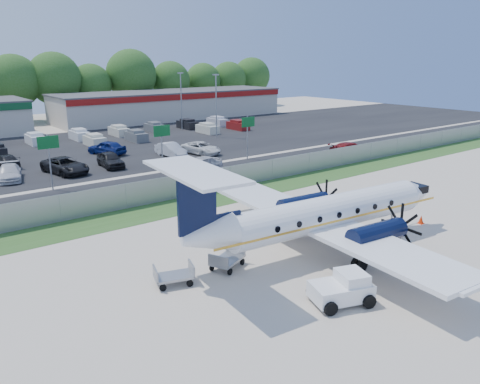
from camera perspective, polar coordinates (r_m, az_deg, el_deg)
ground at (r=29.11m, az=7.23°, el=-6.96°), size 170.00×170.00×0.00m
grass_verge at (r=38.02m, az=-5.49°, el=-1.33°), size 170.00×4.00×0.02m
access_road at (r=43.91m, az=-10.33°, el=0.86°), size 170.00×8.00×0.02m
parking_lot at (r=62.95m, az=-19.17°, el=4.80°), size 170.00×32.00×0.02m
perimeter_fence at (r=39.39m, az=-7.07°, el=0.74°), size 120.00×0.06×1.99m
building_east at (r=92.99m, az=-8.32°, el=10.51°), size 44.40×12.40×5.24m
sign_left at (r=43.95m, az=-22.28°, el=4.75°), size 1.80×0.26×5.00m
sign_mid at (r=47.90m, az=-9.50°, el=6.57°), size 1.80×0.26×5.00m
sign_right at (r=53.84m, az=0.96°, el=7.81°), size 1.80×0.26×5.00m
light_pole_ne at (r=69.28m, az=-2.93°, el=10.98°), size 0.90×0.35×9.09m
light_pole_se at (r=77.71m, az=-7.19°, el=11.42°), size 0.90×0.35×9.09m
tree_line at (r=95.53m, az=-25.79°, el=7.66°), size 112.00×6.00×14.00m
aircraft at (r=28.35m, az=10.16°, el=-2.63°), size 19.86×19.55×6.11m
pushback_tug at (r=23.29m, az=12.47°, el=-11.40°), size 3.21×2.77×1.52m
baggage_cart_near at (r=26.32m, az=-1.56°, el=-8.20°), size 2.41×2.00×1.09m
baggage_cart_far at (r=24.76m, az=-8.05°, el=-10.05°), size 2.25×1.72×1.04m
cone_nose at (r=35.55m, az=21.20°, el=-3.17°), size 0.42×0.42×0.59m
cone_starboard_wing at (r=41.38m, az=-2.38°, el=0.55°), size 0.41×0.41×0.58m
road_car_mid at (r=48.30m, az=-4.75°, el=2.44°), size 5.04×2.65×1.63m
road_car_east at (r=57.85m, az=13.27°, el=4.33°), size 5.83×2.85×1.63m
parked_car_a at (r=50.09m, az=-26.19°, el=1.31°), size 3.11×5.34×1.45m
parked_car_b at (r=50.81m, az=-20.47°, el=2.14°), size 3.91×6.32×1.63m
parked_car_c at (r=52.24m, az=-15.45°, el=2.94°), size 2.31×4.97×1.65m
parked_car_d at (r=56.52m, az=-8.41°, el=4.32°), size 1.87×4.97×1.62m
parked_car_e at (r=57.46m, az=-4.76°, el=4.63°), size 3.48×5.74×1.49m
parked_car_f at (r=56.43m, az=-26.54°, el=2.76°), size 2.27×4.80×1.35m
parked_car_g at (r=59.31m, az=-15.88°, el=4.42°), size 3.86×5.39×1.71m
far_parking_rows at (r=67.65m, az=-20.54°, el=5.39°), size 56.00×10.00×1.60m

